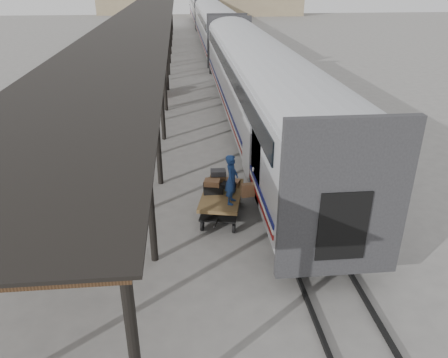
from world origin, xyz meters
name	(u,v)px	position (x,y,z in m)	size (l,w,h in m)	color
ground	(199,221)	(0.00, 0.00, 0.00)	(160.00, 160.00, 0.00)	slate
train	(215,24)	(3.19, 33.79, 2.69)	(3.45, 76.01, 4.01)	silver
canopy	(140,21)	(-3.40, 24.00, 4.00)	(4.90, 64.30, 4.15)	#422B19
rails	(215,51)	(3.20, 34.00, 0.06)	(1.54, 150.00, 0.12)	black
baggage_cart	(222,199)	(0.76, 0.25, 0.65)	(1.74, 2.61, 0.86)	brown
suitcase_stack	(219,183)	(0.70, 0.58, 1.07)	(1.30, 1.05, 0.60)	#3A3A3D
luggage_tug	(148,88)	(-2.54, 15.99, 0.63)	(1.28, 1.73, 1.38)	maroon
porter	(232,179)	(1.01, -0.40, 1.66)	(0.58, 0.38, 1.60)	navy
pedestrian	(149,96)	(-2.27, 12.74, 0.95)	(1.11, 0.46, 1.89)	black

